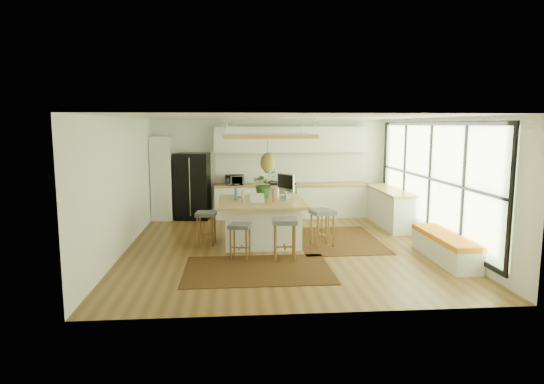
{
  "coord_description": "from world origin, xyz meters",
  "views": [
    {
      "loc": [
        -1.02,
        -9.48,
        2.55
      ],
      "look_at": [
        -0.2,
        0.5,
        1.1
      ],
      "focal_mm": 30.77,
      "sensor_mm": 36.0,
      "label": 1
    }
  ],
  "objects": [
    {
      "name": "stool_near_right",
      "position": [
        -0.08,
        -0.92,
        0.35
      ],
      "size": [
        0.49,
        0.49,
        0.79
      ],
      "primitive_type": null,
      "rotation": [
        0.0,
        0.0,
        -0.05
      ],
      "color": "#4D5055",
      "rests_on": "floor"
    },
    {
      "name": "wall_back",
      "position": [
        0.0,
        3.5,
        1.35
      ],
      "size": [
        6.5,
        0.0,
        6.5
      ],
      "primitive_type": "plane",
      "rotation": [
        1.57,
        0.0,
        0.0
      ],
      "color": "white",
      "rests_on": "ground"
    },
    {
      "name": "island_bottle_4",
      "position": [
        -0.63,
        0.67,
        1.03
      ],
      "size": [
        0.07,
        0.07,
        0.19
      ],
      "primitive_type": "cylinder",
      "color": "#43704F",
      "rests_on": "island"
    },
    {
      "name": "range",
      "position": [
        0.3,
        3.18,
        0.5
      ],
      "size": [
        0.76,
        0.62,
        1.0
      ],
      "primitive_type": null,
      "color": "#A5A5AA",
      "rests_on": "floor"
    },
    {
      "name": "right_counter_base",
      "position": [
        2.93,
        2.0,
        0.44
      ],
      "size": [
        0.6,
        2.5,
        0.88
      ],
      "primitive_type": "cube",
      "color": "silver",
      "rests_on": "floor"
    },
    {
      "name": "island_bowl",
      "position": [
        -0.91,
        0.81,
        0.95
      ],
      "size": [
        0.26,
        0.26,
        0.05
      ],
      "primitive_type": "imported",
      "rotation": [
        0.0,
        0.0,
        -0.37
      ],
      "color": "silver",
      "rests_on": "island"
    },
    {
      "name": "right_counter_top",
      "position": [
        2.93,
        2.0,
        0.9
      ],
      "size": [
        0.64,
        2.54,
        0.05
      ],
      "primitive_type": "cube",
      "color": "#A57D3A",
      "rests_on": "right_counter_base"
    },
    {
      "name": "monitor",
      "position": [
        0.14,
        0.89,
        1.19
      ],
      "size": [
        0.49,
        0.6,
        0.54
      ],
      "primitive_type": null,
      "rotation": [
        0.0,
        0.0,
        -0.99
      ],
      "color": "#A5A5AA",
      "rests_on": "island"
    },
    {
      "name": "island_bottle_2",
      "position": [
        -0.18,
        0.12,
        1.03
      ],
      "size": [
        0.07,
        0.07,
        0.19
      ],
      "primitive_type": "cylinder",
      "color": "brown",
      "rests_on": "island"
    },
    {
      "name": "island",
      "position": [
        -0.43,
        0.42,
        0.47
      ],
      "size": [
        1.85,
        1.85,
        0.93
      ],
      "primitive_type": null,
      "color": "#A57D3A",
      "rests_on": "floor"
    },
    {
      "name": "fridge",
      "position": [
        -2.15,
        3.19,
        0.93
      ],
      "size": [
        0.97,
        0.8,
        1.8
      ],
      "primitive_type": null,
      "rotation": [
        0.0,
        0.0,
        -0.12
      ],
      "color": "black",
      "rests_on": "floor"
    },
    {
      "name": "stool_right_front",
      "position": [
        0.83,
        0.01,
        0.35
      ],
      "size": [
        0.55,
        0.55,
        0.77
      ],
      "primitive_type": null,
      "rotation": [
        0.0,
        0.0,
        1.82
      ],
      "color": "#4D5055",
      "rests_on": "floor"
    },
    {
      "name": "island_plant",
      "position": [
        -0.35,
        0.9,
        1.17
      ],
      "size": [
        0.67,
        0.71,
        0.47
      ],
      "primitive_type": "imported",
      "rotation": [
        0.0,
        0.0,
        0.22
      ],
      "color": "#1E4C19",
      "rests_on": "island"
    },
    {
      "name": "window_wall",
      "position": [
        3.22,
        0.0,
        1.4
      ],
      "size": [
        0.1,
        6.2,
        2.6
      ],
      "primitive_type": null,
      "color": "black",
      "rests_on": "wall_right"
    },
    {
      "name": "island_bottle_1",
      "position": [
        -0.83,
        0.27,
        1.03
      ],
      "size": [
        0.07,
        0.07,
        0.19
      ],
      "primitive_type": "cylinder",
      "color": "#BCBBC1",
      "rests_on": "island"
    },
    {
      "name": "laptop",
      "position": [
        -0.53,
        0.02,
        1.05
      ],
      "size": [
        0.33,
        0.35,
        0.22
      ],
      "primitive_type": null,
      "rotation": [
        0.0,
        0.0,
        0.14
      ],
      "color": "#A5A5AA",
      "rests_on": "island"
    },
    {
      "name": "island_bottle_0",
      "position": [
        -0.98,
        0.52,
        1.03
      ],
      "size": [
        0.07,
        0.07,
        0.19
      ],
      "primitive_type": "cylinder",
      "color": "blue",
      "rests_on": "island"
    },
    {
      "name": "microwave",
      "position": [
        -1.0,
        3.14,
        1.09
      ],
      "size": [
        0.52,
        0.32,
        0.33
      ],
      "primitive_type": "imported",
      "rotation": [
        0.0,
        0.0,
        0.09
      ],
      "color": "#A5A5AA",
      "rests_on": "back_counter_top"
    },
    {
      "name": "stool_left_side",
      "position": [
        -1.62,
        0.33,
        0.35
      ],
      "size": [
        0.46,
        0.46,
        0.71
      ],
      "primitive_type": null,
      "rotation": [
        0.0,
        0.0,
        -1.67
      ],
      "color": "#4D5055",
      "rests_on": "floor"
    },
    {
      "name": "rug_right",
      "position": [
        1.27,
        0.49,
        0.01
      ],
      "size": [
        1.8,
        2.6,
        0.01
      ],
      "primitive_type": "cube",
      "color": "black",
      "rests_on": "floor"
    },
    {
      "name": "floor",
      "position": [
        0.0,
        0.0,
        0.0
      ],
      "size": [
        7.0,
        7.0,
        0.0
      ],
      "primitive_type": "plane",
      "color": "brown",
      "rests_on": "ground"
    },
    {
      "name": "back_counter_top",
      "position": [
        0.55,
        3.18,
        0.9
      ],
      "size": [
        4.24,
        0.64,
        0.05
      ],
      "primitive_type": "cube",
      "color": "#A57D3A",
      "rests_on": "back_counter_base"
    },
    {
      "name": "backsplash",
      "position": [
        0.55,
        3.48,
        1.35
      ],
      "size": [
        4.2,
        0.02,
        0.8
      ],
      "primitive_type": "cube",
      "color": "white",
      "rests_on": "wall_back"
    },
    {
      "name": "island_bottle_3",
      "position": [
        -0.08,
        0.47,
        1.03
      ],
      "size": [
        0.07,
        0.07,
        0.19
      ],
      "primitive_type": "cylinder",
      "color": "silver",
      "rests_on": "island"
    },
    {
      "name": "rug_near",
      "position": [
        -0.62,
        -1.52,
        0.01
      ],
      "size": [
        2.6,
        1.8,
        0.01
      ],
      "primitive_type": "cube",
      "color": "black",
      "rests_on": "floor"
    },
    {
      "name": "ceiling",
      "position": [
        0.0,
        0.0,
        2.7
      ],
      "size": [
        7.0,
        7.0,
        0.0
      ],
      "primitive_type": "plane",
      "rotation": [
        3.14,
        0.0,
        0.0
      ],
      "color": "white",
      "rests_on": "ground"
    },
    {
      "name": "wall_right",
      "position": [
        3.25,
        0.0,
        1.35
      ],
      "size": [
        0.0,
        7.0,
        7.0
      ],
      "primitive_type": "plane",
      "rotation": [
        1.57,
        0.0,
        -1.57
      ],
      "color": "white",
      "rests_on": "ground"
    },
    {
      "name": "ceiling_panel",
      "position": [
        -0.3,
        0.4,
        2.05
      ],
      "size": [
        1.86,
        1.86,
        0.8
      ],
      "primitive_type": null,
      "color": "#A57D3A",
      "rests_on": "ceiling"
    },
    {
      "name": "wall_front",
      "position": [
        0.0,
        -3.5,
        1.35
      ],
      "size": [
        6.5,
        0.0,
        6.5
      ],
      "primitive_type": "plane",
      "rotation": [
        -1.57,
        0.0,
        0.0
      ],
      "color": "white",
      "rests_on": "ground"
    },
    {
      "name": "window_bench",
      "position": [
        2.95,
        -1.2,
        0.25
      ],
      "size": [
        0.52,
        2.0,
        0.5
      ],
      "primitive_type": null,
      "color": "silver",
      "rests_on": "floor"
    },
    {
      "name": "stool_near_left",
      "position": [
        -0.92,
        -0.76,
        0.35
      ],
      "size": [
        0.48,
        0.48,
        0.67
      ],
      "primitive_type": null,
      "rotation": [
        0.0,
        0.0,
        -0.24
      ],
      "color": "#4D5055",
      "rests_on": "floor"
    },
    {
      "name": "wall_left",
      "position": [
        -3.25,
        0.0,
        1.35
      ],
      "size": [
        0.0,
        7.0,
        7.0
      ],
      "primitive_type": "plane",
      "rotation": [
        1.57,
        0.0,
        1.57
      ],
      "color": "white",
      "rests_on": "ground"
    },
    {
      "name": "upper_cabinets",
      "position": [
        0.55,
        3.32,
        2.15
      ],
      "size": [
        4.2,
        0.34,
        0.7
      ],
      "primitive_type": "cube",
      "color": "silver",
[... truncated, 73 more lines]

